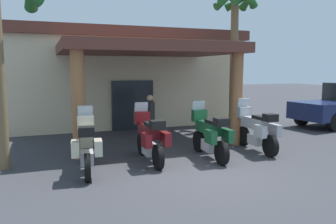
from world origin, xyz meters
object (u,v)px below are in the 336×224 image
(pedestrian, at_px, (150,115))
(palm_tree_near_portico, at_px, (235,21))
(motel_building, at_px, (117,76))
(motorcycle_maroon, at_px, (150,137))
(motorcycle_cream, at_px, (87,145))
(motorcycle_silver, at_px, (257,129))
(motorcycle_green, at_px, (210,134))

(pedestrian, xyz_separation_m, palm_tree_near_portico, (4.45, 1.64, 3.63))
(motel_building, height_order, palm_tree_near_portico, palm_tree_near_portico)
(palm_tree_near_portico, bearing_deg, motorcycle_maroon, -143.46)
(motorcycle_cream, xyz_separation_m, palm_tree_near_portico, (7.03, 4.17, 3.92))
(motel_building, xyz_separation_m, motorcycle_silver, (2.43, -8.25, -1.53))
(motel_building, height_order, motorcycle_silver, motel_building)
(motel_building, xyz_separation_m, motorcycle_cream, (-2.87, -8.43, -1.53))
(motorcycle_maroon, bearing_deg, motorcycle_silver, -88.97)
(motorcycle_cream, height_order, motorcycle_green, same)
(motorcycle_green, bearing_deg, motel_building, 8.49)
(motel_building, bearing_deg, palm_tree_near_portico, -43.86)
(motorcycle_maroon, distance_m, palm_tree_near_portico, 7.63)
(motorcycle_cream, relative_size, motorcycle_green, 1.00)
(motorcycle_cream, xyz_separation_m, motorcycle_green, (3.54, 0.02, 0.00))
(motel_building, bearing_deg, motorcycle_green, -83.66)
(motel_building, height_order, pedestrian, motel_building)
(motel_building, distance_m, motorcycle_maroon, 8.37)
(motorcycle_cream, bearing_deg, pedestrian, -37.58)
(motel_building, xyz_separation_m, motorcycle_maroon, (-1.11, -8.16, -1.53))
(motorcycle_green, relative_size, palm_tree_near_portico, 0.36)
(motorcycle_silver, relative_size, pedestrian, 1.30)
(motorcycle_cream, distance_m, palm_tree_near_portico, 9.07)
(motel_building, bearing_deg, pedestrian, -91.02)
(motorcycle_green, distance_m, pedestrian, 2.70)
(motorcycle_maroon, bearing_deg, motel_building, -5.21)
(pedestrian, distance_m, palm_tree_near_portico, 5.97)
(motorcycle_cream, xyz_separation_m, motorcycle_silver, (5.30, 0.18, 0.00))
(motorcycle_maroon, bearing_deg, palm_tree_near_portico, -50.95)
(motorcycle_maroon, distance_m, motorcycle_silver, 3.54)
(motorcycle_green, bearing_deg, pedestrian, 24.84)
(motorcycle_cream, bearing_deg, motorcycle_green, -81.73)
(motel_building, relative_size, pedestrian, 6.74)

